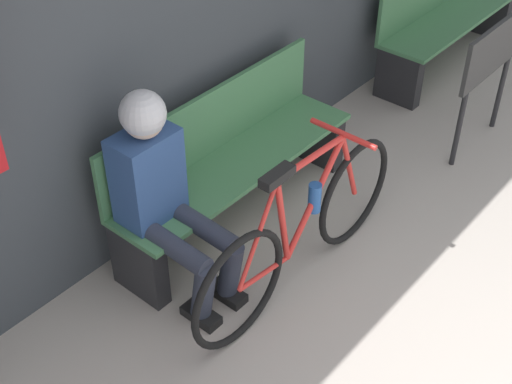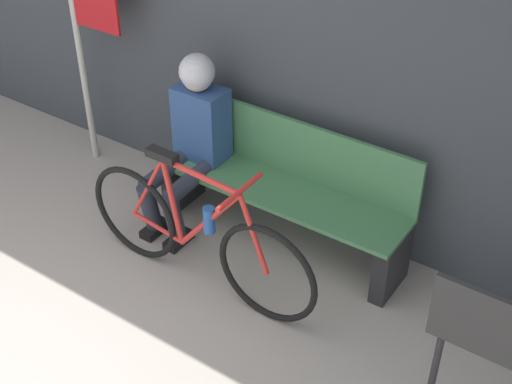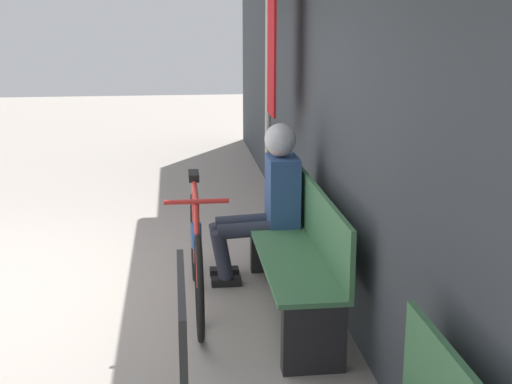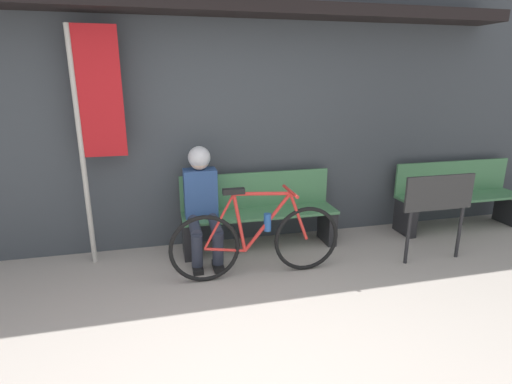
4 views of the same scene
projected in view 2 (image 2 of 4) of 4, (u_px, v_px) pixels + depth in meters
The scene contains 4 objects.
park_bench_near at pixel (284, 190), 4.57m from camera, with size 1.70×0.42×0.83m.
bicycle at pixel (197, 237), 4.22m from camera, with size 1.66×0.40×0.89m.
person_seated at pixel (192, 131), 4.62m from camera, with size 0.34×0.65×1.18m.
signboard at pixel (512, 349), 3.12m from camera, with size 0.77×0.04×0.92m.
Camera 2 is at (2.48, -1.14, 3.05)m, focal length 50.00 mm.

